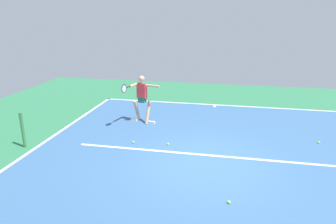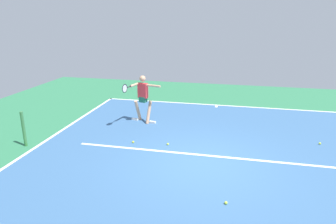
# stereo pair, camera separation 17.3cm
# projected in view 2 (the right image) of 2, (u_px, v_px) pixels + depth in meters

# --- Properties ---
(ground_plane) EXTENTS (19.95, 19.95, 0.00)m
(ground_plane) POSITION_uv_depth(u_px,v_px,m) (202.00, 164.00, 8.08)
(ground_plane) COLOR #2D754C
(court_surface) EXTENTS (9.97, 11.39, 0.00)m
(court_surface) POSITION_uv_depth(u_px,v_px,m) (202.00, 163.00, 8.08)
(court_surface) COLOR #38608E
(court_surface) RESTS_ON ground_plane
(court_line_baseline_near) EXTENTS (9.97, 0.10, 0.01)m
(court_line_baseline_near) POSITION_uv_depth(u_px,v_px,m) (217.00, 105.00, 13.33)
(court_line_baseline_near) COLOR white
(court_line_baseline_near) RESTS_ON ground_plane
(court_line_sideline_right) EXTENTS (0.10, 11.39, 0.01)m
(court_line_sideline_right) POSITION_uv_depth(u_px,v_px,m) (36.00, 147.00, 9.10)
(court_line_sideline_right) COLOR white
(court_line_sideline_right) RESTS_ON ground_plane
(court_line_service) EXTENTS (7.48, 0.10, 0.01)m
(court_line_service) POSITION_uv_depth(u_px,v_px,m) (204.00, 155.00, 8.55)
(court_line_service) COLOR white
(court_line_service) RESTS_ON ground_plane
(court_line_centre_mark) EXTENTS (0.10, 0.30, 0.01)m
(court_line_centre_mark) POSITION_uv_depth(u_px,v_px,m) (216.00, 106.00, 13.14)
(court_line_centre_mark) COLOR white
(court_line_centre_mark) RESTS_ON ground_plane
(net_post) EXTENTS (0.09, 0.09, 1.07)m
(net_post) POSITION_uv_depth(u_px,v_px,m) (24.00, 129.00, 9.02)
(net_post) COLOR #38753D
(net_post) RESTS_ON ground_plane
(tennis_player) EXTENTS (1.18, 1.22, 1.73)m
(tennis_player) POSITION_uv_depth(u_px,v_px,m) (143.00, 96.00, 10.93)
(tennis_player) COLOR tan
(tennis_player) RESTS_ON ground_plane
(tennis_ball_by_baseline) EXTENTS (0.07, 0.07, 0.07)m
(tennis_ball_by_baseline) POSITION_uv_depth(u_px,v_px,m) (133.00, 142.00, 9.37)
(tennis_ball_by_baseline) COLOR yellow
(tennis_ball_by_baseline) RESTS_ON ground_plane
(tennis_ball_near_service_line) EXTENTS (0.07, 0.07, 0.07)m
(tennis_ball_near_service_line) POSITION_uv_depth(u_px,v_px,m) (168.00, 144.00, 9.22)
(tennis_ball_near_service_line) COLOR #CCE033
(tennis_ball_near_service_line) RESTS_ON ground_plane
(tennis_ball_far_corner) EXTENTS (0.07, 0.07, 0.07)m
(tennis_ball_far_corner) POSITION_uv_depth(u_px,v_px,m) (320.00, 143.00, 9.26)
(tennis_ball_far_corner) COLOR #CCE033
(tennis_ball_far_corner) RESTS_ON ground_plane
(tennis_ball_by_sideline) EXTENTS (0.07, 0.07, 0.07)m
(tennis_ball_by_sideline) POSITION_uv_depth(u_px,v_px,m) (226.00, 203.00, 6.33)
(tennis_ball_by_sideline) COLOR #C6E53D
(tennis_ball_by_sideline) RESTS_ON ground_plane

